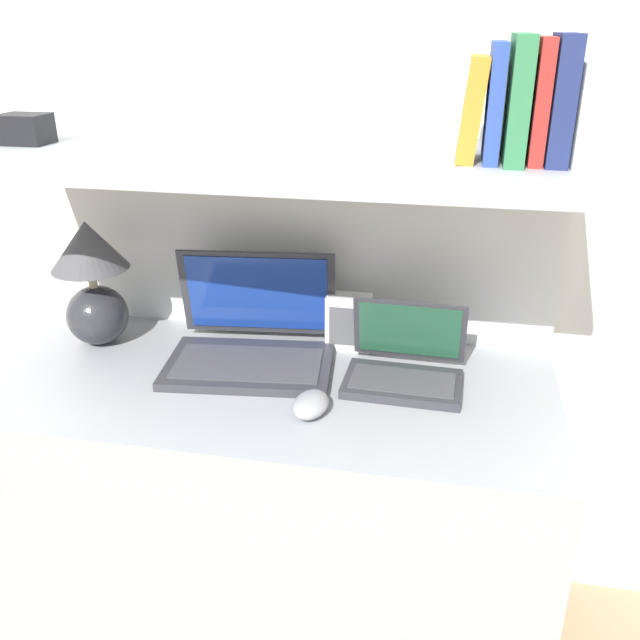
{
  "coord_description": "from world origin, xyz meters",
  "views": [
    {
      "loc": [
        0.37,
        -0.99,
        1.49
      ],
      "look_at": [
        0.12,
        0.29,
        0.92
      ],
      "focal_mm": 38.0,
      "sensor_mm": 36.0,
      "label": 1
    }
  ],
  "objects_px": {
    "computer_mouse": "(311,404)",
    "book_green": "(517,99)",
    "book_white": "(581,113)",
    "book_blue": "(494,103)",
    "laptop_small": "(405,366)",
    "book_orange": "(472,109)",
    "shelf_gadget": "(25,129)",
    "router_box": "(349,322)",
    "table_lamp": "(92,278)",
    "book_navy": "(560,100)",
    "book_red": "(539,101)",
    "laptop_large": "(252,341)"
  },
  "relations": [
    {
      "from": "book_white",
      "to": "shelf_gadget",
      "type": "distance_m",
      "value": 1.13
    },
    {
      "from": "shelf_gadget",
      "to": "book_navy",
      "type": "bearing_deg",
      "value": 0.0
    },
    {
      "from": "laptop_small",
      "to": "table_lamp",
      "type": "bearing_deg",
      "value": 175.95
    },
    {
      "from": "router_box",
      "to": "book_blue",
      "type": "relative_size",
      "value": 0.65
    },
    {
      "from": "computer_mouse",
      "to": "shelf_gadget",
      "type": "relative_size",
      "value": 1.14
    },
    {
      "from": "router_box",
      "to": "book_white",
      "type": "height_order",
      "value": "book_white"
    },
    {
      "from": "table_lamp",
      "to": "shelf_gadget",
      "type": "bearing_deg",
      "value": -144.95
    },
    {
      "from": "book_white",
      "to": "laptop_small",
      "type": "bearing_deg",
      "value": -179.83
    },
    {
      "from": "book_green",
      "to": "book_orange",
      "type": "height_order",
      "value": "book_green"
    },
    {
      "from": "computer_mouse",
      "to": "shelf_gadget",
      "type": "distance_m",
      "value": 0.85
    },
    {
      "from": "router_box",
      "to": "shelf_gadget",
      "type": "distance_m",
      "value": 0.84
    },
    {
      "from": "laptop_small",
      "to": "shelf_gadget",
      "type": "distance_m",
      "value": 0.97
    },
    {
      "from": "laptop_small",
      "to": "book_white",
      "type": "distance_m",
      "value": 0.62
    },
    {
      "from": "book_white",
      "to": "book_green",
      "type": "relative_size",
      "value": 0.8
    },
    {
      "from": "table_lamp",
      "to": "laptop_small",
      "type": "relative_size",
      "value": 1.19
    },
    {
      "from": "table_lamp",
      "to": "laptop_large",
      "type": "xyz_separation_m",
      "value": [
        0.4,
        -0.02,
        -0.12
      ]
    },
    {
      "from": "computer_mouse",
      "to": "book_red",
      "type": "distance_m",
      "value": 0.73
    },
    {
      "from": "computer_mouse",
      "to": "book_green",
      "type": "height_order",
      "value": "book_green"
    },
    {
      "from": "book_navy",
      "to": "shelf_gadget",
      "type": "height_order",
      "value": "book_navy"
    },
    {
      "from": "book_green",
      "to": "book_orange",
      "type": "bearing_deg",
      "value": 180.0
    },
    {
      "from": "book_orange",
      "to": "shelf_gadget",
      "type": "distance_m",
      "value": 0.94
    },
    {
      "from": "router_box",
      "to": "book_white",
      "type": "distance_m",
      "value": 0.69
    },
    {
      "from": "table_lamp",
      "to": "book_white",
      "type": "relative_size",
      "value": 1.73
    },
    {
      "from": "table_lamp",
      "to": "book_blue",
      "type": "relative_size",
      "value": 1.48
    },
    {
      "from": "table_lamp",
      "to": "book_orange",
      "type": "distance_m",
      "value": 0.96
    },
    {
      "from": "router_box",
      "to": "book_green",
      "type": "relative_size",
      "value": 0.61
    },
    {
      "from": "laptop_small",
      "to": "book_orange",
      "type": "distance_m",
      "value": 0.56
    },
    {
      "from": "router_box",
      "to": "laptop_large",
      "type": "bearing_deg",
      "value": -152.14
    },
    {
      "from": "book_navy",
      "to": "computer_mouse",
      "type": "bearing_deg",
      "value": -157.79
    },
    {
      "from": "book_red",
      "to": "book_navy",
      "type": "bearing_deg",
      "value": 0.0
    },
    {
      "from": "router_box",
      "to": "book_red",
      "type": "xyz_separation_m",
      "value": [
        0.37,
        -0.14,
        0.54
      ]
    },
    {
      "from": "laptop_large",
      "to": "book_blue",
      "type": "distance_m",
      "value": 0.74
    },
    {
      "from": "book_red",
      "to": "shelf_gadget",
      "type": "bearing_deg",
      "value": 180.0
    },
    {
      "from": "table_lamp",
      "to": "router_box",
      "type": "relative_size",
      "value": 2.26
    },
    {
      "from": "laptop_small",
      "to": "computer_mouse",
      "type": "bearing_deg",
      "value": -135.41
    },
    {
      "from": "book_blue",
      "to": "book_orange",
      "type": "height_order",
      "value": "book_blue"
    },
    {
      "from": "laptop_small",
      "to": "computer_mouse",
      "type": "distance_m",
      "value": 0.25
    },
    {
      "from": "book_white",
      "to": "book_blue",
      "type": "distance_m",
      "value": 0.16
    },
    {
      "from": "book_blue",
      "to": "book_orange",
      "type": "xyz_separation_m",
      "value": [
        -0.04,
        0.0,
        -0.01
      ]
    },
    {
      "from": "book_green",
      "to": "book_white",
      "type": "bearing_deg",
      "value": 0.0
    },
    {
      "from": "laptop_small",
      "to": "book_red",
      "type": "relative_size",
      "value": 1.19
    },
    {
      "from": "table_lamp",
      "to": "router_box",
      "type": "bearing_deg",
      "value": 8.29
    },
    {
      "from": "book_green",
      "to": "shelf_gadget",
      "type": "height_order",
      "value": "book_green"
    },
    {
      "from": "router_box",
      "to": "book_green",
      "type": "distance_m",
      "value": 0.65
    },
    {
      "from": "laptop_small",
      "to": "router_box",
      "type": "xyz_separation_m",
      "value": [
        -0.15,
        0.14,
        0.03
      ]
    },
    {
      "from": "book_green",
      "to": "book_red",
      "type": "bearing_deg",
      "value": 0.0
    },
    {
      "from": "laptop_large",
      "to": "router_box",
      "type": "distance_m",
      "value": 0.24
    },
    {
      "from": "book_red",
      "to": "book_blue",
      "type": "distance_m",
      "value": 0.08
    },
    {
      "from": "computer_mouse",
      "to": "book_navy",
      "type": "xyz_separation_m",
      "value": [
        0.43,
        0.18,
        0.59
      ]
    },
    {
      "from": "laptop_large",
      "to": "book_navy",
      "type": "bearing_deg",
      "value": -2.84
    }
  ]
}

